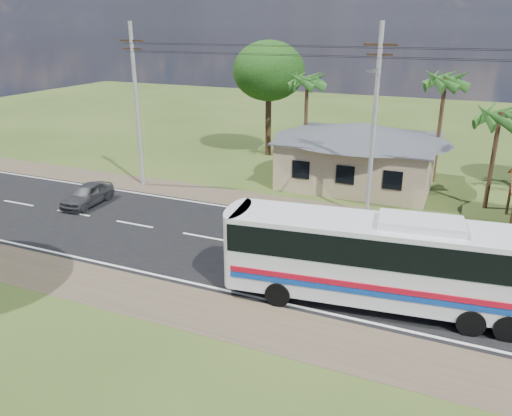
% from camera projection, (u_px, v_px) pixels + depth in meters
% --- Properties ---
extents(ground, '(120.00, 120.00, 0.00)m').
position_uv_depth(ground, '(281.00, 251.00, 25.32)').
color(ground, '#314418').
rests_on(ground, ground).
extents(road, '(120.00, 16.00, 0.03)m').
position_uv_depth(road, '(281.00, 251.00, 25.32)').
color(road, black).
rests_on(road, ground).
extents(house, '(12.40, 10.00, 5.00)m').
position_uv_depth(house, '(360.00, 147.00, 35.21)').
color(house, tan).
rests_on(house, ground).
extents(utility_poles, '(32.80, 2.22, 11.00)m').
position_uv_depth(utility_poles, '(368.00, 120.00, 27.90)').
color(utility_poles, '#9E9E99').
rests_on(utility_poles, ground).
extents(palm_near, '(2.80, 2.80, 6.70)m').
position_uv_depth(palm_near, '(500.00, 117.00, 29.27)').
color(palm_near, '#47301E').
rests_on(palm_near, ground).
extents(palm_mid, '(2.80, 2.80, 8.20)m').
position_uv_depth(palm_mid, '(445.00, 81.00, 33.94)').
color(palm_mid, '#47301E').
rests_on(palm_mid, ground).
extents(palm_far, '(2.80, 2.80, 7.70)m').
position_uv_depth(palm_far, '(307.00, 81.00, 38.25)').
color(palm_far, '#47301E').
rests_on(palm_far, ground).
extents(tree_behind_house, '(6.00, 6.00, 9.61)m').
position_uv_depth(tree_behind_house, '(269.00, 71.00, 41.30)').
color(tree_behind_house, '#47301E').
rests_on(tree_behind_house, ground).
extents(coach_bus, '(12.86, 4.18, 3.92)m').
position_uv_depth(coach_bus, '(389.00, 256.00, 19.69)').
color(coach_bus, silver).
rests_on(coach_bus, ground).
extents(small_car, '(1.89, 4.12, 1.37)m').
position_uv_depth(small_car, '(87.00, 194.00, 31.59)').
color(small_car, '#303133').
rests_on(small_car, ground).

